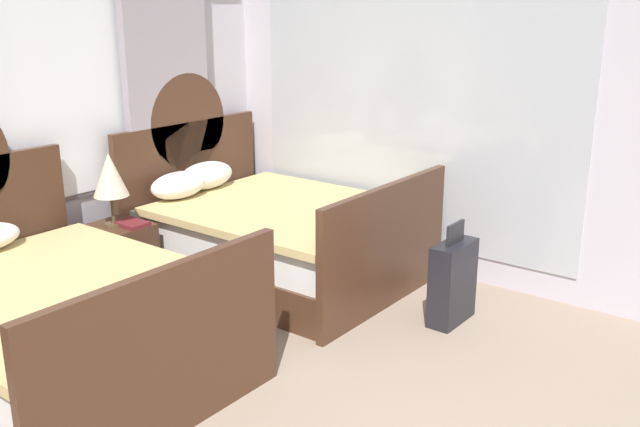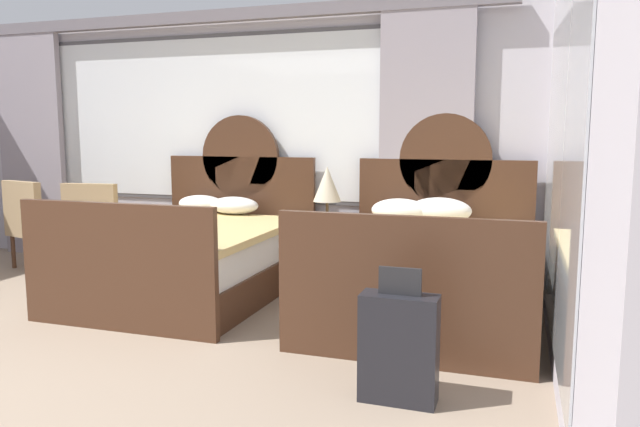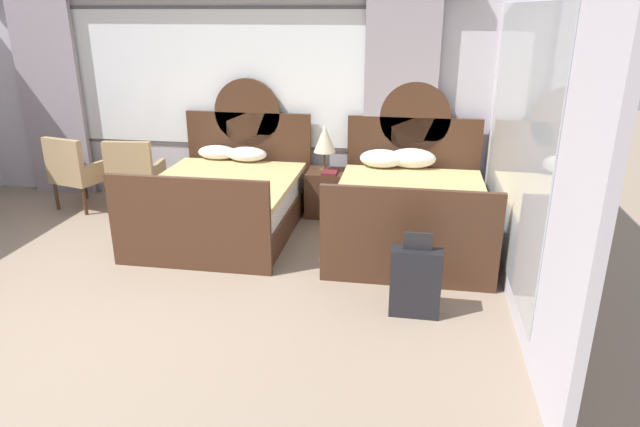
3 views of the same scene
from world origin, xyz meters
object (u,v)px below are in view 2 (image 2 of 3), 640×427
at_px(bed_near_window, 193,254).
at_px(nightstand_between_beds, 328,255).
at_px(book_on_nightstand, 332,226).
at_px(suitcase_on_floor, 399,348).
at_px(bed_near_mirror, 427,270).
at_px(armchair_by_window_centre, 38,221).
at_px(armchair_by_window_left, 100,224).
at_px(table_lamp_on_nightstand, 327,185).

bearing_deg(bed_near_window, nightstand_between_beds, 33.35).
distance_m(book_on_nightstand, suitcase_on_floor, 2.46).
bearing_deg(book_on_nightstand, bed_near_mirror, -31.47).
relative_size(nightstand_between_beds, armchair_by_window_centre, 0.60).
bearing_deg(suitcase_on_floor, armchair_by_window_left, 150.18).
bearing_deg(bed_near_window, bed_near_mirror, 0.22).
distance_m(book_on_nightstand, armchair_by_window_centre, 3.22).
xyz_separation_m(armchair_by_window_centre, suitcase_on_floor, (4.26, -1.99, -0.21)).
xyz_separation_m(armchair_by_window_left, armchair_by_window_centre, (-0.79, 0.00, 0.00)).
height_order(table_lamp_on_nightstand, armchair_by_window_left, table_lamp_on_nightstand).
relative_size(bed_near_window, armchair_by_window_left, 2.28).
height_order(bed_near_mirror, armchair_by_window_left, bed_near_mirror).
xyz_separation_m(bed_near_window, armchair_by_window_left, (-1.30, 0.39, 0.16)).
height_order(armchair_by_window_centre, suitcase_on_floor, armchair_by_window_centre).
distance_m(table_lamp_on_nightstand, book_on_nightstand, 0.40).
relative_size(table_lamp_on_nightstand, armchair_by_window_centre, 0.60).
bearing_deg(suitcase_on_floor, bed_near_mirror, 92.92).
bearing_deg(bed_near_mirror, armchair_by_window_centre, 174.78).
distance_m(bed_near_window, table_lamp_on_nightstand, 1.39).
height_order(book_on_nightstand, armchair_by_window_centre, armchair_by_window_centre).
height_order(bed_near_window, suitcase_on_floor, bed_near_window).
height_order(nightstand_between_beds, table_lamp_on_nightstand, table_lamp_on_nightstand).
bearing_deg(suitcase_on_floor, nightstand_between_beds, 116.10).
distance_m(book_on_nightstand, armchair_by_window_left, 2.43).
xyz_separation_m(bed_near_window, nightstand_between_beds, (1.05, 0.69, -0.08)).
bearing_deg(armchair_by_window_left, armchair_by_window_centre, 179.85).
height_order(bed_near_window, armchair_by_window_left, bed_near_window).
bearing_deg(bed_near_mirror, bed_near_window, -179.78).
distance_m(bed_near_window, suitcase_on_floor, 2.70).
bearing_deg(suitcase_on_floor, table_lamp_on_nightstand, 116.16).
height_order(armchair_by_window_left, armchair_by_window_centre, same).
distance_m(nightstand_between_beds, armchair_by_window_centre, 3.16).
height_order(armchair_by_window_left, suitcase_on_floor, armchair_by_window_left).
xyz_separation_m(bed_near_mirror, suitcase_on_floor, (0.08, -1.61, -0.06)).
relative_size(nightstand_between_beds, book_on_nightstand, 2.17).
bearing_deg(table_lamp_on_nightstand, bed_near_window, -146.00).
relative_size(book_on_nightstand, suitcase_on_floor, 0.35).
bearing_deg(table_lamp_on_nightstand, bed_near_mirror, -33.49).
bearing_deg(armchair_by_window_centre, armchair_by_window_left, -0.15).
height_order(bed_near_mirror, book_on_nightstand, bed_near_mirror).
distance_m(armchair_by_window_left, armchair_by_window_centre, 0.79).
height_order(bed_near_mirror, suitcase_on_floor, bed_near_mirror).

